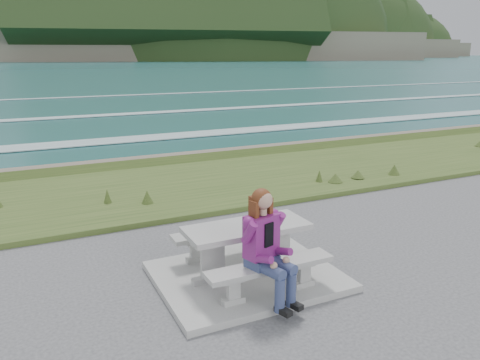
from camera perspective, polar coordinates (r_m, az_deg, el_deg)
The scene contains 9 objects.
concrete_slab at distance 7.07m, azimuth 0.82°, elevation -11.62°, with size 2.60×2.10×0.10m, color gray.
picnic_table at distance 6.80m, azimuth 0.84°, elevation -6.86°, with size 1.80×0.75×0.75m.
bench_landward at distance 6.33m, azimuth 3.70°, elevation -10.96°, with size 1.80×0.35×0.45m.
bench_seaward at distance 7.48m, azimuth -1.57°, elevation -6.70°, with size 1.80×0.35×0.45m.
grass_verge at distance 11.47m, azimuth -10.35°, elevation -1.42°, with size 160.00×4.50×0.22m, color #314A1B.
shore_drop at distance 14.20m, azimuth -13.50°, elevation 1.63°, with size 160.00×0.80×2.20m, color #65574B.
ocean at distance 31.26m, azimuth -20.18°, elevation 5.15°, with size 1600.00×1600.00×0.09m.
headland_range at distance 447.88m, azimuth -0.04°, elevation 16.12°, with size 729.83×363.95×190.72m.
seated_woman at distance 6.10m, azimuth 3.69°, elevation -9.93°, with size 0.62×0.85×1.50m.
Camera 1 is at (-2.81, -5.64, 3.25)m, focal length 35.00 mm.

